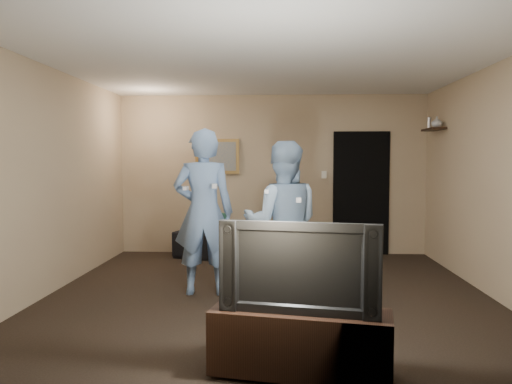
# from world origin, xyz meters

# --- Properties ---
(ground) EXTENTS (5.00, 5.00, 0.00)m
(ground) POSITION_xyz_m (0.00, 0.00, 0.00)
(ground) COLOR black
(ground) RESTS_ON ground
(ceiling) EXTENTS (5.00, 5.00, 0.04)m
(ceiling) POSITION_xyz_m (0.00, 0.00, 2.60)
(ceiling) COLOR silver
(ceiling) RESTS_ON wall_back
(wall_back) EXTENTS (5.00, 0.04, 2.60)m
(wall_back) POSITION_xyz_m (0.00, 2.50, 1.30)
(wall_back) COLOR tan
(wall_back) RESTS_ON ground
(wall_front) EXTENTS (5.00, 0.04, 2.60)m
(wall_front) POSITION_xyz_m (0.00, -2.50, 1.30)
(wall_front) COLOR tan
(wall_front) RESTS_ON ground
(wall_left) EXTENTS (0.04, 5.00, 2.60)m
(wall_left) POSITION_xyz_m (-2.50, 0.00, 1.30)
(wall_left) COLOR tan
(wall_left) RESTS_ON ground
(wall_right) EXTENTS (0.04, 5.00, 2.60)m
(wall_right) POSITION_xyz_m (2.50, 0.00, 1.30)
(wall_right) COLOR tan
(wall_right) RESTS_ON ground
(sofa) EXTENTS (2.19, 1.41, 0.60)m
(sofa) POSITION_xyz_m (-0.46, 1.99, 0.30)
(sofa) COLOR black
(sofa) RESTS_ON ground
(throw_pillow) EXTENTS (0.47, 0.16, 0.47)m
(throw_pillow) POSITION_xyz_m (-0.91, 1.99, 0.48)
(throw_pillow) COLOR #18493B
(throw_pillow) RESTS_ON sofa
(painting_frame) EXTENTS (0.72, 0.05, 0.57)m
(painting_frame) POSITION_xyz_m (-0.90, 2.48, 1.60)
(painting_frame) COLOR olive
(painting_frame) RESTS_ON wall_back
(painting_canvas) EXTENTS (0.62, 0.01, 0.47)m
(painting_canvas) POSITION_xyz_m (-0.90, 2.45, 1.60)
(painting_canvas) COLOR slate
(painting_canvas) RESTS_ON painting_frame
(doorway) EXTENTS (0.90, 0.06, 2.00)m
(doorway) POSITION_xyz_m (1.45, 2.47, 1.00)
(doorway) COLOR black
(doorway) RESTS_ON ground
(light_switch) EXTENTS (0.08, 0.02, 0.12)m
(light_switch) POSITION_xyz_m (0.85, 2.48, 1.30)
(light_switch) COLOR silver
(light_switch) RESTS_ON wall_back
(wall_shelf) EXTENTS (0.20, 0.60, 0.03)m
(wall_shelf) POSITION_xyz_m (2.39, 1.80, 1.99)
(wall_shelf) COLOR black
(wall_shelf) RESTS_ON wall_right
(shelf_vase) EXTENTS (0.16, 0.16, 0.16)m
(shelf_vase) POSITION_xyz_m (2.39, 1.65, 2.08)
(shelf_vase) COLOR #ACADB1
(shelf_vase) RESTS_ON wall_shelf
(shelf_figurine) EXTENTS (0.06, 0.06, 0.18)m
(shelf_figurine) POSITION_xyz_m (2.39, 2.02, 2.09)
(shelf_figurine) COLOR silver
(shelf_figurine) RESTS_ON wall_shelf
(tv_console) EXTENTS (1.31, 0.63, 0.45)m
(tv_console) POSITION_xyz_m (0.28, -2.24, 0.25)
(tv_console) COLOR black
(tv_console) RESTS_ON ground
(television) EXTENTS (1.12, 0.35, 0.64)m
(television) POSITION_xyz_m (0.28, -2.24, 0.79)
(television) COLOR black
(television) RESTS_ON tv_console
(wii_player_left) EXTENTS (0.71, 0.53, 1.89)m
(wii_player_left) POSITION_xyz_m (-0.74, -0.08, 0.94)
(wii_player_left) COLOR #7092C3
(wii_player_left) RESTS_ON ground
(wii_player_right) EXTENTS (0.85, 0.67, 1.73)m
(wii_player_right) POSITION_xyz_m (0.16, -0.46, 0.87)
(wii_player_right) COLOR #88A6C6
(wii_player_right) RESTS_ON ground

